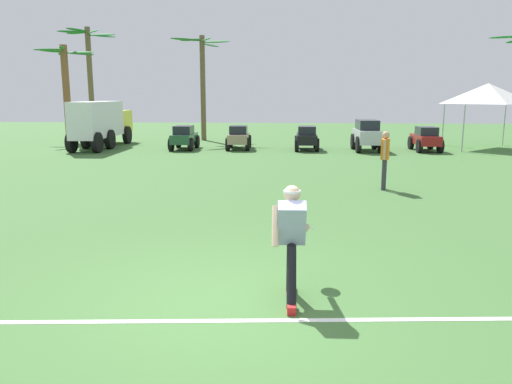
# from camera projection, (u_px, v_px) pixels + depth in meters

# --- Properties ---
(ground_plane) EXTENTS (80.00, 80.00, 0.00)m
(ground_plane) POSITION_uv_depth(u_px,v_px,m) (221.00, 304.00, 6.06)
(ground_plane) COLOR #3F6A33
(field_line_paint) EXTENTS (20.25, 1.78, 0.01)m
(field_line_paint) POSITION_uv_depth(u_px,v_px,m) (216.00, 321.00, 5.61)
(field_line_paint) COLOR white
(field_line_paint) RESTS_ON ground_plane
(frisbee_thrower) EXTENTS (0.46, 1.11, 1.41)m
(frisbee_thrower) POSITION_uv_depth(u_px,v_px,m) (292.00, 237.00, 6.10)
(frisbee_thrower) COLOR black
(frisbee_thrower) RESTS_ON ground_plane
(frisbee_in_flight) EXTENTS (0.37, 0.36, 0.11)m
(frisbee_in_flight) POSITION_uv_depth(u_px,v_px,m) (305.00, 227.00, 6.82)
(frisbee_in_flight) COLOR white
(teammate_near_sideline) EXTENTS (0.28, 0.49, 1.56)m
(teammate_near_sideline) POSITION_uv_depth(u_px,v_px,m) (385.00, 155.00, 13.23)
(teammate_near_sideline) COLOR #33333D
(teammate_near_sideline) RESTS_ON ground_plane
(parked_car_slot_a) EXTENTS (1.08, 2.20, 1.10)m
(parked_car_slot_a) POSITION_uv_depth(u_px,v_px,m) (184.00, 137.00, 23.23)
(parked_car_slot_a) COLOR #235133
(parked_car_slot_a) RESTS_ON ground_plane
(parked_car_slot_b) EXTENTS (1.14, 2.23, 1.10)m
(parked_car_slot_b) POSITION_uv_depth(u_px,v_px,m) (239.00, 137.00, 23.33)
(parked_car_slot_b) COLOR #998466
(parked_car_slot_b) RESTS_ON ground_plane
(parked_car_slot_c) EXTENTS (1.09, 2.20, 1.10)m
(parked_car_slot_c) POSITION_uv_depth(u_px,v_px,m) (307.00, 138.00, 22.98)
(parked_car_slot_c) COLOR black
(parked_car_slot_c) RESTS_ON ground_plane
(parked_car_slot_d) EXTENTS (1.20, 2.37, 1.40)m
(parked_car_slot_d) POSITION_uv_depth(u_px,v_px,m) (367.00, 135.00, 22.52)
(parked_car_slot_d) COLOR #B7BABF
(parked_car_slot_d) RESTS_ON ground_plane
(parked_car_slot_e) EXTENTS (1.09, 2.20, 1.10)m
(parked_car_slot_e) POSITION_uv_depth(u_px,v_px,m) (426.00, 139.00, 22.50)
(parked_car_slot_e) COLOR maroon
(parked_car_slot_e) RESTS_ON ground_plane
(box_truck) EXTENTS (1.44, 5.91, 2.20)m
(box_truck) POSITION_uv_depth(u_px,v_px,m) (102.00, 122.00, 23.91)
(box_truck) COLOR yellow
(box_truck) RESTS_ON ground_plane
(palm_tree_far_left) EXTENTS (3.54, 3.46, 5.15)m
(palm_tree_far_left) POSITION_uv_depth(u_px,v_px,m) (66.00, 85.00, 27.13)
(palm_tree_far_left) COLOR brown
(palm_tree_far_left) RESTS_ON ground_plane
(palm_tree_left_of_centre) EXTENTS (3.28, 3.12, 6.33)m
(palm_tree_left_of_centre) POSITION_uv_depth(u_px,v_px,m) (90.00, 70.00, 28.98)
(palm_tree_left_of_centre) COLOR brown
(palm_tree_left_of_centre) RESTS_ON ground_plane
(palm_tree_right_of_centre) EXTENTS (3.10, 3.39, 5.67)m
(palm_tree_right_of_centre) POSITION_uv_depth(u_px,v_px,m) (203.00, 76.00, 27.36)
(palm_tree_right_of_centre) COLOR brown
(palm_tree_right_of_centre) RESTS_ON ground_plane
(event_tent) EXTENTS (3.12, 3.12, 3.03)m
(event_tent) POSITION_uv_depth(u_px,v_px,m) (488.00, 94.00, 23.14)
(event_tent) COLOR #B2B5BA
(event_tent) RESTS_ON ground_plane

